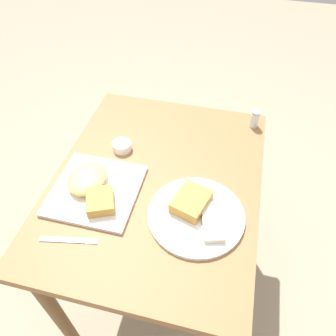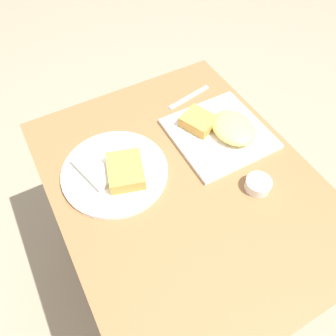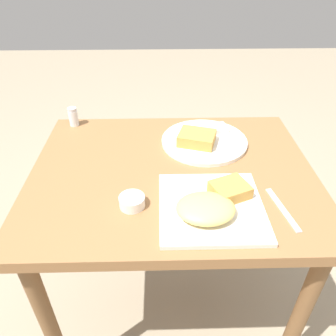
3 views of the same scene
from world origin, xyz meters
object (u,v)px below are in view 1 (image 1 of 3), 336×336
object	(u,v)px
plate_square_near	(93,187)
sauce_ramekin	(122,146)
plate_oval_far	(196,212)
salt_shaker	(254,120)
butter_knife	(69,240)

from	to	relation	value
plate_square_near	sauce_ramekin	distance (m)	0.22
plate_square_near	plate_oval_far	world-z (taller)	plate_square_near
salt_shaker	butter_knife	world-z (taller)	salt_shaker
sauce_ramekin	plate_square_near	bearing A→B (deg)	-6.79
plate_oval_far	butter_knife	world-z (taller)	plate_oval_far
plate_square_near	butter_knife	size ratio (longest dim) A/B	1.62
sauce_ramekin	plate_oval_far	bearing A→B (deg)	54.68
plate_oval_far	sauce_ramekin	bearing A→B (deg)	-125.32
plate_square_near	plate_oval_far	bearing A→B (deg)	87.41
salt_shaker	plate_oval_far	bearing A→B (deg)	-16.80
plate_square_near	sauce_ramekin	bearing A→B (deg)	173.21
plate_square_near	sauce_ramekin	size ratio (longest dim) A/B	3.96
sauce_ramekin	butter_knife	size ratio (longest dim) A/B	0.41
plate_oval_far	salt_shaker	xyz separation A→B (m)	(-0.49, 0.15, 0.02)
sauce_ramekin	salt_shaker	world-z (taller)	salt_shaker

